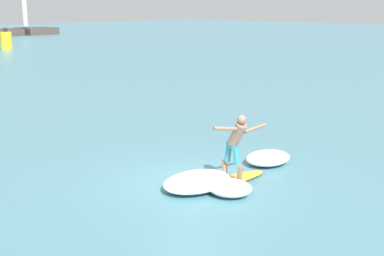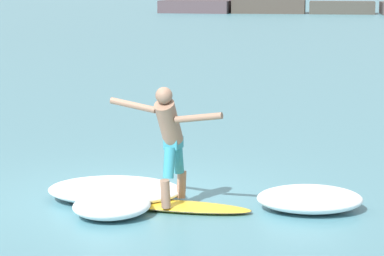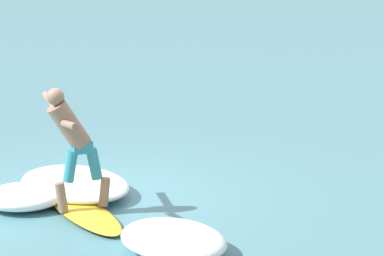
{
  "view_description": "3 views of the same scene",
  "coord_description": "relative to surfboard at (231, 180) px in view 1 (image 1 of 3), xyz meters",
  "views": [
    {
      "loc": [
        -9.09,
        -8.93,
        4.39
      ],
      "look_at": [
        0.37,
        0.45,
        1.27
      ],
      "focal_mm": 50.0,
      "sensor_mm": 36.0,
      "label": 1
    },
    {
      "loc": [
        3.37,
        -12.71,
        3.28
      ],
      "look_at": [
        0.8,
        0.34,
        1.0
      ],
      "focal_mm": 85.0,
      "sensor_mm": 36.0,
      "label": 2
    },
    {
      "loc": [
        11.42,
        -5.62,
        3.89
      ],
      "look_at": [
        0.61,
        1.19,
        0.96
      ],
      "focal_mm": 85.0,
      "sensor_mm": 36.0,
      "label": 3
    }
  ],
  "objects": [
    {
      "name": "wave_foam_at_tail",
      "position": [
        -0.69,
        -0.57,
        0.11
      ],
      "size": [
        1.38,
        1.44,
        0.31
      ],
      "color": "white",
      "rests_on": "ground"
    },
    {
      "name": "surfer",
      "position": [
        0.02,
        -0.14,
        1.04
      ],
      "size": [
        1.63,
        0.87,
        1.68
      ],
      "color": "#8A6752",
      "rests_on": "surfboard"
    },
    {
      "name": "wave_foam_beside",
      "position": [
        1.92,
        0.28,
        0.12
      ],
      "size": [
        1.61,
        1.32,
        0.33
      ],
      "color": "white",
      "rests_on": "ground"
    },
    {
      "name": "surfboard",
      "position": [
        0.0,
        0.0,
        0.0
      ],
      "size": [
        2.45,
        0.79,
        0.22
      ],
      "color": "yellow",
      "rests_on": "ground"
    },
    {
      "name": "ground_plane",
      "position": [
        -0.69,
        0.62,
        -0.05
      ],
      "size": [
        200.0,
        200.0,
        0.0
      ],
      "primitive_type": "plane",
      "color": "teal"
    },
    {
      "name": "channel_marker_buoy",
      "position": [
        14.58,
        41.06,
        0.83
      ],
      "size": [
        1.08,
        1.08,
        2.07
      ],
      "color": "yellow",
      "rests_on": "ground"
    },
    {
      "name": "wave_foam_at_nose",
      "position": [
        -0.9,
        0.31,
        0.11
      ],
      "size": [
        2.08,
        1.57,
        0.31
      ],
      "color": "white",
      "rests_on": "ground"
    }
  ]
}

